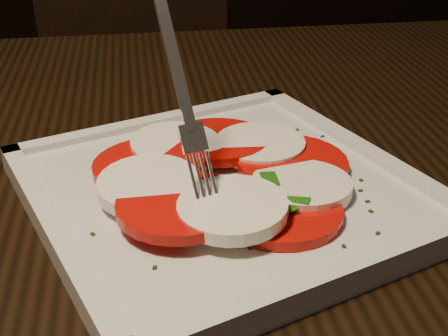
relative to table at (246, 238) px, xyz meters
name	(u,v)px	position (x,y,z in m)	size (l,w,h in m)	color
table	(246,238)	(0.00, 0.00, 0.00)	(1.22, 0.83, 0.75)	black
chair	(140,80)	(-0.07, 0.80, -0.12)	(0.43, 0.43, 0.93)	black
plate	(224,193)	(-0.04, -0.09, 0.11)	(0.28, 0.28, 0.01)	silver
caprese_salad	(224,174)	(-0.04, -0.09, 0.12)	(0.21, 0.22, 0.02)	#CF0705
fork	(172,73)	(-0.07, -0.08, 0.21)	(0.04, 0.09, 0.15)	white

